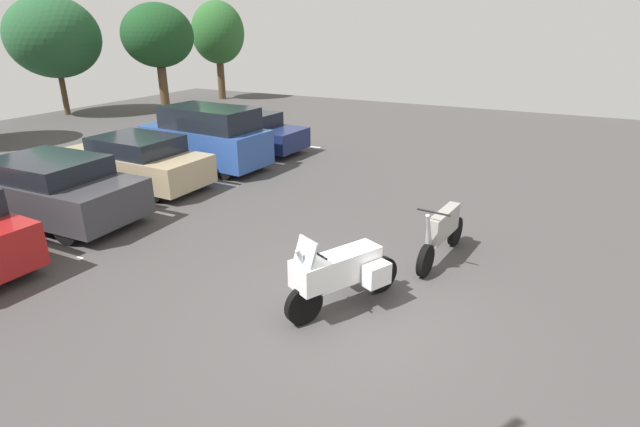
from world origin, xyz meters
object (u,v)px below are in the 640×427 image
car_charcoal (49,189)px  car_navy (246,132)px  motorcycle_touring (340,272)px  motorcycle_second (442,232)px  car_blue (206,137)px  car_tan (135,162)px

car_charcoal → car_navy: car_charcoal is taller
motorcycle_touring → motorcycle_second: 2.71m
car_blue → car_navy: car_blue is taller
car_charcoal → car_tan: size_ratio=1.03×
motorcycle_second → car_navy: bearing=56.4°
car_charcoal → car_tan: bearing=4.0°
car_navy → car_blue: bearing=-174.0°
car_charcoal → car_blue: car_blue is taller
motorcycle_second → car_navy: car_navy is taller
motorcycle_second → car_charcoal: (-2.04, 8.76, 0.17)m
car_charcoal → car_tan: 2.80m
motorcycle_touring → car_tan: (3.26, 7.93, 0.05)m
car_charcoal → motorcycle_second: bearing=-76.9°
car_charcoal → car_navy: size_ratio=1.00×
motorcycle_second → car_blue: bearing=69.0°
car_tan → car_navy: (4.99, -0.30, -0.04)m
motorcycle_touring → car_charcoal: (0.47, 7.73, 0.09)m
car_tan → car_blue: car_blue is taller
car_blue → motorcycle_touring: bearing=-127.9°
car_tan → car_navy: size_ratio=0.97×
motorcycle_second → car_tan: car_tan is taller
motorcycle_second → car_charcoal: car_charcoal is taller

